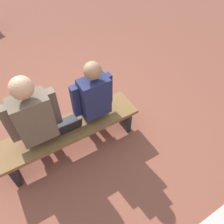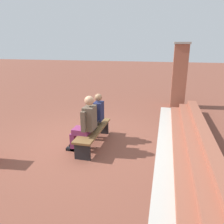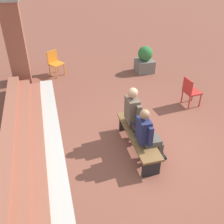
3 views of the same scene
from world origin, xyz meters
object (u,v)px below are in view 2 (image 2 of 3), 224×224
Objects in this scene: bench at (93,132)px; laptop at (93,127)px; person_adult at (86,122)px; person_student at (95,115)px.

laptop reaches higher than bench.
bench is 0.53m from person_adult.
person_student is 0.71m from person_adult.
person_adult reaches higher than laptop.
person_adult is at bearing -14.13° from laptop.
person_adult is (0.71, -0.01, 0.04)m from person_student.
bench is 0.50m from person_student.
person_adult reaches higher than bench.
person_student reaches higher than bench.
person_student is (-0.36, -0.06, 0.34)m from bench.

